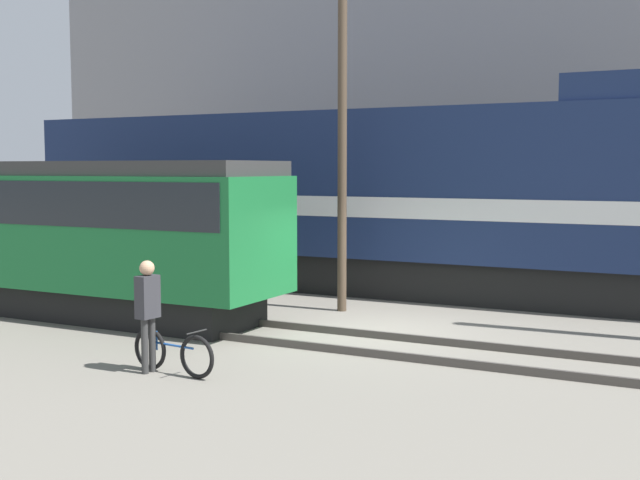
{
  "coord_description": "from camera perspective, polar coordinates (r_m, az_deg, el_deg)",
  "views": [
    {
      "loc": [
        6.11,
        -14.41,
        3.23
      ],
      "look_at": [
        -1.14,
        -0.31,
        1.8
      ],
      "focal_mm": 45.0,
      "sensor_mm": 36.0,
      "label": 1
    }
  ],
  "objects": [
    {
      "name": "building_backdrop",
      "position": [
        29.34,
        15.31,
        8.88
      ],
      "size": [
        37.72,
        6.0,
        10.46
      ],
      "color": "gray",
      "rests_on": "ground"
    },
    {
      "name": "freight_locomotive",
      "position": [
        21.39,
        1.48,
        3.07
      ],
      "size": [
        18.04,
        3.04,
        5.26
      ],
      "color": "black",
      "rests_on": "ground"
    },
    {
      "name": "bicycle",
      "position": [
        12.88,
        -10.41,
        -7.87
      ],
      "size": [
        1.68,
        0.44,
        0.74
      ],
      "color": "black",
      "rests_on": "ground"
    },
    {
      "name": "track_far",
      "position": [
        20.45,
        9.51,
        -3.81
      ],
      "size": [
        60.0,
        1.51,
        0.14
      ],
      "color": "#47423D",
      "rests_on": "ground"
    },
    {
      "name": "person",
      "position": [
        12.9,
        -12.16,
        -4.49
      ],
      "size": [
        0.26,
        0.38,
        1.79
      ],
      "color": "#333333",
      "rests_on": "ground"
    },
    {
      "name": "streetcar",
      "position": [
        18.25,
        -16.74,
        0.84
      ],
      "size": [
        9.47,
        2.54,
        3.37
      ],
      "color": "black",
      "rests_on": "ground"
    },
    {
      "name": "utility_pole_left",
      "position": [
        17.97,
        1.6,
        8.58
      ],
      "size": [
        0.21,
        0.21,
        8.61
      ],
      "color": "#4C3D2D",
      "rests_on": "ground"
    },
    {
      "name": "track_near",
      "position": [
        14.79,
        2.17,
        -7.18
      ],
      "size": [
        60.0,
        1.51,
        0.14
      ],
      "color": "#47423D",
      "rests_on": "ground"
    },
    {
      "name": "ground_plane",
      "position": [
        15.98,
        4.17,
        -6.52
      ],
      "size": [
        120.0,
        120.0,
        0.0
      ],
      "primitive_type": "plane",
      "color": "slate"
    }
  ]
}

